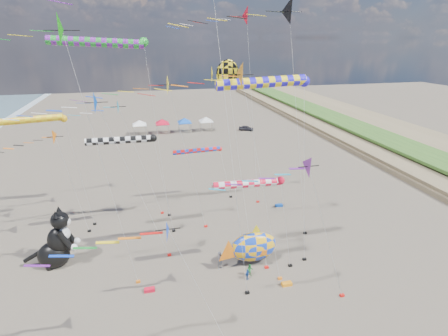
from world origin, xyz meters
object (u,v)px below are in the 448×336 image
cat_inflatable (54,237)px  child_blue (247,274)px  person_adult (220,260)px  child_green (250,270)px  parked_car (246,128)px  fish_inflatable (253,247)px

cat_inflatable → child_blue: cat_inflatable is taller
person_adult → child_green: (2.40, -1.70, -0.28)m
child_blue → parked_car: (15.39, 51.40, 0.05)m
fish_inflatable → parked_car: (14.21, 49.28, -1.31)m
cat_inflatable → child_blue: bearing=-15.6°
fish_inflatable → cat_inflatable: bearing=166.9°
fish_inflatable → parked_car: size_ratio=1.77×
child_green → parked_car: size_ratio=0.36×
child_green → child_blue: child_green is taller
cat_inflatable → person_adult: bearing=-11.0°
cat_inflatable → person_adult: size_ratio=3.27×
fish_inflatable → child_blue: bearing=-119.1°
child_green → parked_car: bearing=67.4°
cat_inflatable → fish_inflatable: 18.57m
person_adult → fish_inflatable: bearing=-36.8°
person_adult → parked_car: bearing=33.2°
fish_inflatable → person_adult: bearing=-179.4°
cat_inflatable → parked_car: bearing=59.3°
fish_inflatable → child_blue: 2.78m
cat_inflatable → child_green: bearing=-14.0°
child_green → child_blue: bearing=-140.4°
child_green → cat_inflatable: bearing=154.8°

